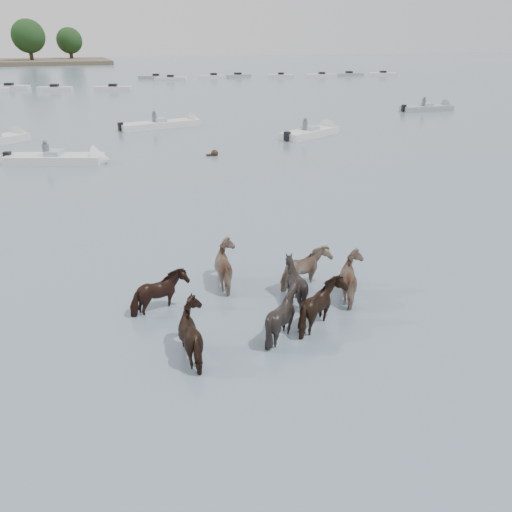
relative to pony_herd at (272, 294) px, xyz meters
name	(u,v)px	position (x,y,z in m)	size (l,w,h in m)	color
ground	(319,326)	(0.80, -1.14, -0.46)	(400.00, 400.00, 0.00)	slate
pony_herd	(272,294)	(0.00, 0.00, 0.00)	(6.49, 4.84, 1.40)	black
swimming_pony	(214,154)	(3.90, 18.65, -0.36)	(0.72, 0.44, 0.44)	black
motorboat_a	(3,139)	(-8.14, 27.52, -0.24)	(5.06, 4.35, 1.92)	silver
motorboat_b	(69,159)	(-4.22, 19.48, -0.24)	(5.87, 3.47, 1.92)	silver
motorboat_c	(170,124)	(3.69, 30.16, -0.24)	(6.93, 2.86, 1.92)	silver
motorboat_d	(316,132)	(12.78, 22.80, -0.24)	(5.67, 3.96, 1.92)	silver
motorboat_e	(434,108)	(29.48, 30.99, -0.24)	(5.68, 1.95, 1.92)	gray
distant_flotilla	(90,82)	(0.78, 74.93, -0.21)	(108.60, 24.00, 0.93)	silver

